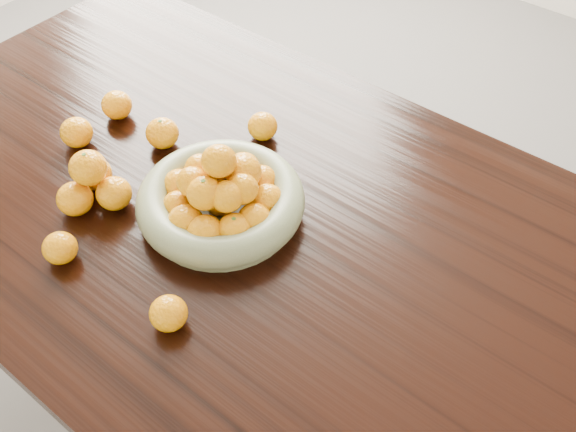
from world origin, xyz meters
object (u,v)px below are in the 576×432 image
Objects in this scene: fruit_bowl at (221,198)px; orange_pyramid at (93,183)px; dining_table at (291,266)px; loose_orange_0 at (162,133)px.

fruit_bowl is 0.25m from orange_pyramid.
fruit_bowl is at bearing -165.39° from dining_table.
orange_pyramid is 2.02× the size of loose_orange_0.
dining_table is 28.29× the size of loose_orange_0.
orange_pyramid is (-0.22, -0.13, 0.00)m from fruit_bowl.
loose_orange_0 is (-0.24, 0.07, -0.01)m from fruit_bowl.
dining_table is at bearing 24.13° from orange_pyramid.
orange_pyramid is at bearing -85.37° from loose_orange_0.
dining_table is 0.20m from fruit_bowl.
dining_table is at bearing 14.61° from fruit_bowl.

